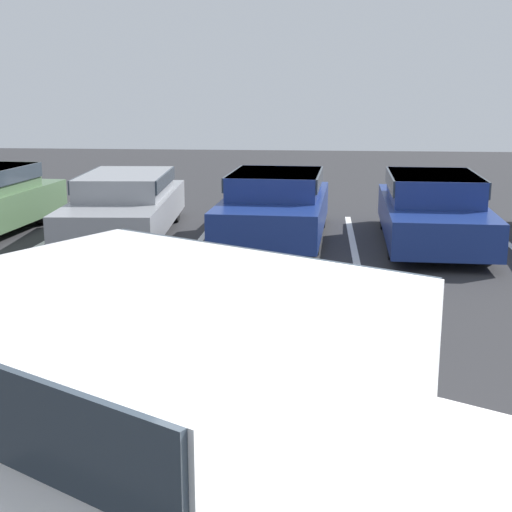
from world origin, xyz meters
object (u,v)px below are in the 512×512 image
at_px(parked_sedan_b, 126,202).
at_px(pickup_truck, 197,492).
at_px(parked_sedan_d, 432,207).
at_px(parked_sedan_c, 275,203).

bearing_deg(parked_sedan_b, pickup_truck, 12.83).
xyz_separation_m(parked_sedan_b, parked_sedan_d, (5.74, -0.29, 0.04)).
relative_size(pickup_truck, parked_sedan_d, 1.41).
relative_size(parked_sedan_c, parked_sedan_d, 0.96).
height_order(parked_sedan_b, parked_sedan_c, parked_sedan_c).
bearing_deg(parked_sedan_d, parked_sedan_b, -91.09).
distance_m(pickup_truck, parked_sedan_d, 10.34).
distance_m(pickup_truck, parked_sedan_b, 10.78).
xyz_separation_m(parked_sedan_c, parked_sedan_d, (2.86, -0.21, 0.01)).
bearing_deg(pickup_truck, parked_sedan_d, 105.18).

